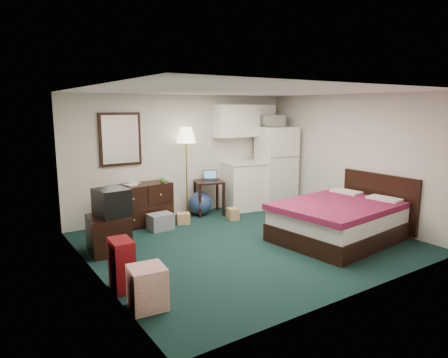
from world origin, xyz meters
TOP-DOWN VIEW (x-y plane):
  - floor at (0.00, 0.00)m, footprint 5.00×4.50m
  - ceiling at (0.00, 0.00)m, footprint 5.00×4.50m
  - walls at (0.00, 0.00)m, footprint 5.01×4.51m
  - mirror at (-1.35, 2.22)m, footprint 0.80×0.06m
  - upper_cabinets at (1.45, 2.08)m, footprint 1.50×0.35m
  - headboard at (2.46, -0.74)m, footprint 0.06×1.56m
  - dresser at (-1.09, 1.98)m, footprint 1.22×0.65m
  - floor_lamp at (-0.06, 2.01)m, footprint 0.50×0.50m
  - desk at (0.42, 1.93)m, footprint 0.71×0.71m
  - exercise_ball at (0.22, 1.96)m, footprint 0.63×0.63m
  - kitchen_counter at (1.36, 1.88)m, footprint 1.04×0.86m
  - fridge at (2.07, 1.69)m, footprint 0.87×0.87m
  - bed at (1.36, -0.74)m, footprint 2.17×1.78m
  - tv_stand at (-2.08, 0.84)m, footprint 0.62×0.67m
  - suitcase at (-2.35, -0.55)m, footprint 0.27×0.41m
  - retail_box at (-2.28, -1.16)m, footprint 0.43×0.43m
  - file_bin at (-0.91, 1.47)m, footprint 0.45×0.34m
  - cardboard_box_a at (-0.38, 1.58)m, footprint 0.30×0.28m
  - cardboard_box_b at (0.59, 1.28)m, footprint 0.24×0.27m
  - laptop at (0.47, 1.94)m, footprint 0.37×0.35m
  - crt_tv at (-2.02, 0.81)m, footprint 0.53×0.56m
  - microwave at (1.97, 1.71)m, footprint 0.51×0.33m
  - book_a at (-1.36, 1.93)m, footprint 0.18×0.05m
  - book_b at (-1.23, 2.08)m, footprint 0.16×0.05m
  - mug at (-0.66, 1.88)m, footprint 0.14×0.13m

SIDE VIEW (x-z plane):
  - floor at x=0.00m, z-range -0.01..0.01m
  - cardboard_box_a at x=-0.38m, z-range 0.00..0.21m
  - cardboard_box_b at x=0.59m, z-range 0.00..0.23m
  - file_bin at x=-0.91m, z-range 0.00..0.30m
  - retail_box at x=-2.28m, z-range 0.00..0.49m
  - exercise_ball at x=0.22m, z-range 0.00..0.50m
  - tv_stand at x=-2.08m, z-range 0.00..0.58m
  - bed at x=1.36m, z-range 0.00..0.64m
  - suitcase at x=-2.35m, z-range 0.00..0.64m
  - desk at x=0.42m, z-range 0.00..0.72m
  - dresser at x=-1.09m, z-range 0.00..0.80m
  - kitchen_counter at x=1.36m, z-range 0.00..1.02m
  - headboard at x=2.46m, z-range 0.05..1.05m
  - crt_tv at x=-2.02m, z-range 0.58..1.01m
  - laptop at x=0.47m, z-range 0.72..0.92m
  - mug at x=-0.66m, z-range 0.80..0.91m
  - book_b at x=-1.23m, z-range 0.80..1.01m
  - fridge at x=2.07m, z-range 0.00..1.82m
  - book_a at x=-1.36m, z-range 0.80..1.04m
  - floor_lamp at x=-0.06m, z-range 0.00..1.85m
  - walls at x=0.00m, z-range 0.00..2.50m
  - mirror at x=-1.35m, z-range 1.15..2.15m
  - upper_cabinets at x=1.45m, z-range 1.60..2.30m
  - microwave at x=1.97m, z-range 1.82..2.14m
  - ceiling at x=0.00m, z-range 2.50..2.50m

